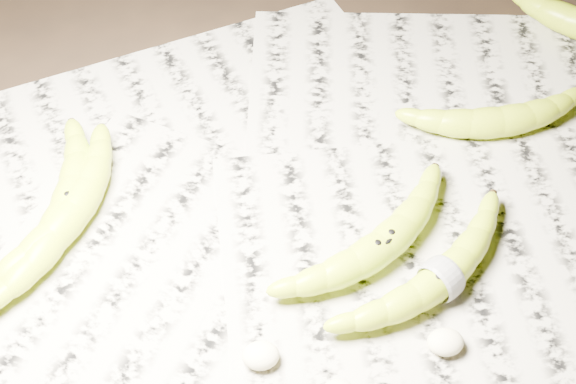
{
  "coord_description": "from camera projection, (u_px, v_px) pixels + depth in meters",
  "views": [
    {
      "loc": [
        -0.07,
        -0.46,
        0.61
      ],
      "look_at": [
        -0.02,
        0.01,
        0.05
      ],
      "focal_mm": 50.0,
      "sensor_mm": 36.0,
      "label": 1
    }
  ],
  "objects": [
    {
      "name": "ground",
      "position": [
        311.0,
        235.0,
        0.77
      ],
      "size": [
        3.0,
        3.0,
        0.0
      ],
      "primitive_type": "plane",
      "color": "black",
      "rests_on": "ground"
    },
    {
      "name": "newspaper_patch",
      "position": [
        340.0,
        245.0,
        0.76
      ],
      "size": [
        0.9,
        0.7,
        0.01
      ],
      "primitive_type": "cube",
      "color": "#A8A390",
      "rests_on": "ground"
    },
    {
      "name": "banana_left_a",
      "position": [
        65.0,
        209.0,
        0.76
      ],
      "size": [
        0.11,
        0.21,
        0.04
      ],
      "primitive_type": null,
      "rotation": [
        0.0,
        0.0,
        1.31
      ],
      "color": "#BED01A",
      "rests_on": "newspaper_patch"
    },
    {
      "name": "banana_left_b",
      "position": [
        71.0,
        210.0,
        0.75
      ],
      "size": [
        0.14,
        0.19,
        0.04
      ],
      "primitive_type": null,
      "rotation": [
        0.0,
        0.0,
        1.09
      ],
      "color": "#BED01A",
      "rests_on": "newspaper_patch"
    },
    {
      "name": "banana_center",
      "position": [
        382.0,
        244.0,
        0.73
      ],
      "size": [
        0.18,
        0.16,
        0.03
      ],
      "primitive_type": null,
      "rotation": [
        0.0,
        0.0,
        0.63
      ],
      "color": "#BED01A",
      "rests_on": "newspaper_patch"
    },
    {
      "name": "banana_taped",
      "position": [
        442.0,
        277.0,
        0.71
      ],
      "size": [
        0.19,
        0.16,
        0.03
      ],
      "primitive_type": null,
      "rotation": [
        0.0,
        0.0,
        0.62
      ],
      "color": "#BED01A",
      "rests_on": "newspaper_patch"
    },
    {
      "name": "banana_upper_a",
      "position": [
        500.0,
        119.0,
        0.83
      ],
      "size": [
        0.18,
        0.07,
        0.03
      ],
      "primitive_type": null,
      "rotation": [
        0.0,
        0.0,
        0.07
      ],
      "color": "#BED01A",
      "rests_on": "newspaper_patch"
    },
    {
      "name": "measuring_tape",
      "position": [
        442.0,
        277.0,
        0.71
      ],
      "size": [
        0.03,
        0.04,
        0.04
      ],
      "primitive_type": "torus",
      "rotation": [
        0.0,
        1.57,
        0.62
      ],
      "color": "white",
      "rests_on": "newspaper_patch"
    },
    {
      "name": "flesh_chunk_b",
      "position": [
        261.0,
        353.0,
        0.67
      ],
      "size": [
        0.03,
        0.03,
        0.02
      ],
      "primitive_type": "ellipsoid",
      "color": "beige",
      "rests_on": "newspaper_patch"
    },
    {
      "name": "flesh_chunk_c",
      "position": [
        446.0,
        340.0,
        0.67
      ],
      "size": [
        0.03,
        0.03,
        0.02
      ],
      "primitive_type": "ellipsoid",
      "color": "beige",
      "rests_on": "newspaper_patch"
    }
  ]
}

